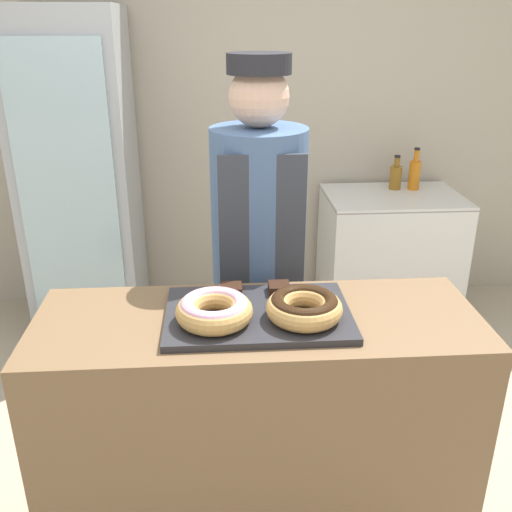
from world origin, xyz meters
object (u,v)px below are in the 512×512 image
object	(u,v)px
donut_chocolate_glaze	(304,306)
brownie_back_left	(231,289)
baker_person	(259,262)
beverage_fridge	(79,179)
donut_light_glaze	(214,309)
bottle_amber	(396,176)
bottle_orange	(415,173)
serving_tray	(258,314)
brownie_back_right	(279,288)
chest_freezer	(389,254)

from	to	relation	value
donut_chocolate_glaze	brownie_back_left	bearing A→B (deg)	139.44
donut_chocolate_glaze	baker_person	distance (m)	0.60
donut_chocolate_glaze	beverage_fridge	xyz separation A→B (m)	(-1.10, 1.82, -0.05)
donut_light_glaze	donut_chocolate_glaze	size ratio (longest dim) A/B	1.00
bottle_amber	bottle_orange	xyz separation A→B (m)	(0.12, -0.02, 0.02)
serving_tray	beverage_fridge	size ratio (longest dim) A/B	0.31
brownie_back_left	donut_chocolate_glaze	bearing A→B (deg)	-40.56
brownie_back_right	bottle_amber	xyz separation A→B (m)	(0.96, 1.77, -0.08)
baker_person	brownie_back_left	bearing A→B (deg)	-108.04
donut_chocolate_glaze	baker_person	xyz separation A→B (m)	(-0.10, 0.58, -0.09)
baker_person	brownie_back_right	bearing A→B (deg)	-83.58
bottle_amber	baker_person	bearing A→B (deg)	-125.83
brownie_back_right	baker_person	size ratio (longest dim) A/B	0.04
donut_chocolate_glaze	beverage_fridge	distance (m)	2.13
serving_tray	donut_chocolate_glaze	size ratio (longest dim) A/B	2.48
donut_chocolate_glaze	chest_freezer	xyz separation A→B (m)	(0.86, 1.83, -0.61)
brownie_back_left	bottle_amber	distance (m)	2.10
brownie_back_left	brownie_back_right	distance (m)	0.17
brownie_back_right	brownie_back_left	bearing A→B (deg)	180.00
brownie_back_left	baker_person	world-z (taller)	baker_person
donut_light_glaze	beverage_fridge	xyz separation A→B (m)	(-0.81, 1.82, -0.05)
serving_tray	brownie_back_right	bearing A→B (deg)	58.34
donut_light_glaze	bottle_amber	distance (m)	2.30
beverage_fridge	chest_freezer	world-z (taller)	beverage_fridge
bottle_amber	serving_tray	bearing A→B (deg)	-118.65
donut_chocolate_glaze	brownie_back_right	xyz separation A→B (m)	(-0.06, 0.19, -0.03)
donut_light_glaze	bottle_orange	distance (m)	2.35
donut_light_glaze	beverage_fridge	size ratio (longest dim) A/B	0.13
chest_freezer	brownie_back_right	bearing A→B (deg)	-119.32
beverage_fridge	chest_freezer	xyz separation A→B (m)	(1.96, 0.01, -0.55)
serving_tray	brownie_back_left	distance (m)	0.16
brownie_back_right	bottle_amber	distance (m)	2.02
serving_tray	donut_light_glaze	distance (m)	0.16
chest_freezer	bottle_orange	world-z (taller)	bottle_orange
donut_light_glaze	brownie_back_left	bearing A→B (deg)	73.06
donut_chocolate_glaze	bottle_orange	world-z (taller)	bottle_orange
donut_chocolate_glaze	brownie_back_right	bearing A→B (deg)	106.94
chest_freezer	baker_person	bearing A→B (deg)	-127.56
donut_light_glaze	bottle_amber	xyz separation A→B (m)	(1.19, 1.97, -0.11)
brownie_back_left	baker_person	distance (m)	0.41
brownie_back_left	bottle_amber	xyz separation A→B (m)	(1.13, 1.77, -0.08)
baker_person	chest_freezer	bearing A→B (deg)	52.44
donut_chocolate_glaze	baker_person	bearing A→B (deg)	100.05
donut_light_glaze	chest_freezer	bearing A→B (deg)	57.94
serving_tray	bottle_orange	distance (m)	2.22
donut_chocolate_glaze	bottle_amber	size ratio (longest dim) A/B	1.10
brownie_back_left	serving_tray	bearing A→B (deg)	-58.34
baker_person	beverage_fridge	bearing A→B (deg)	128.71
serving_tray	bottle_orange	world-z (taller)	bottle_orange
serving_tray	chest_freezer	world-z (taller)	serving_tray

